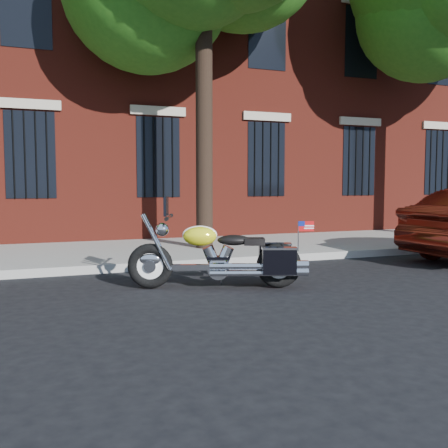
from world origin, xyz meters
name	(u,v)px	position (x,y,z in m)	size (l,w,h in m)	color
ground	(232,280)	(0.00, 0.00, 0.00)	(120.00, 120.00, 0.00)	black
curb	(205,263)	(0.00, 1.38, 0.07)	(40.00, 0.16, 0.15)	gray
sidewalk	(178,250)	(0.00, 3.26, 0.07)	(40.00, 3.60, 0.15)	gray
building	(123,52)	(0.00, 10.06, 6.00)	(26.00, 10.08, 12.00)	maroon
motorcycle	(224,258)	(-0.36, -0.58, 0.45)	(2.45, 1.34, 1.34)	black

